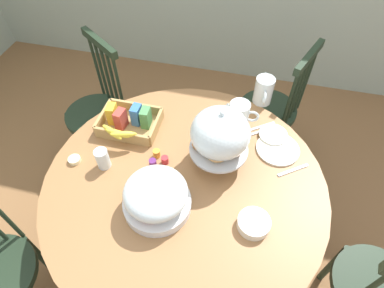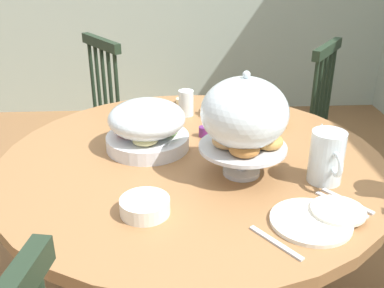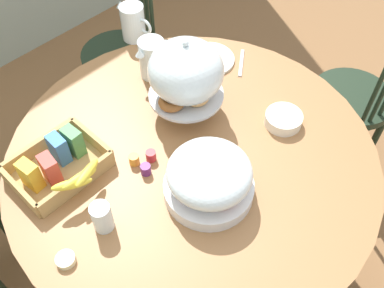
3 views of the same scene
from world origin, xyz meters
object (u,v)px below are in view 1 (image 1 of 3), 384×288
china_plate_large (278,149)px  butter_dish (75,160)px  milk_pitcher (263,91)px  orange_juice_pitcher (239,117)px  cereal_bowl (254,223)px  windsor_chair_host_seat (98,113)px  pastry_stand_with_dome (220,135)px  drinking_glass (103,159)px  china_plate_small (273,134)px  dining_table (185,201)px  fruit_platter_covered (156,196)px  windsor_chair_far_side (271,111)px  cereal_basket (128,122)px

china_plate_large → butter_dish: bearing=-162.4°
milk_pitcher → china_plate_large: milk_pitcher is taller
china_plate_large → orange_juice_pitcher: bearing=154.1°
milk_pitcher → cereal_bowl: 0.80m
windsor_chair_host_seat → milk_pitcher: size_ratio=5.16×
pastry_stand_with_dome → milk_pitcher: size_ratio=1.82×
drinking_glass → butter_dish: 0.16m
milk_pitcher → orange_juice_pitcher: bearing=-114.2°
china_plate_large → china_plate_small: size_ratio=1.47×
dining_table → butter_dish: size_ratio=22.34×
fruit_platter_covered → milk_pitcher: size_ratio=1.59×
drinking_glass → windsor_chair_host_seat: bearing=122.5°
dining_table → fruit_platter_covered: bearing=-118.2°
china_plate_large → cereal_bowl: cereal_bowl is taller
china_plate_large → cereal_bowl: bearing=-99.5°
windsor_chair_far_side → china_plate_large: 0.66m
windsor_chair_far_side → fruit_platter_covered: bearing=-114.4°
fruit_platter_covered → cereal_basket: bearing=124.8°
pastry_stand_with_dome → drinking_glass: bearing=-163.6°
china_plate_large → fruit_platter_covered: bearing=-137.7°
cereal_bowl → drinking_glass: drinking_glass is taller
windsor_chair_host_seat → orange_juice_pitcher: (0.97, -0.18, 0.36)m
china_plate_large → windsor_chair_host_seat: bearing=166.5°
cereal_basket → drinking_glass: cereal_basket is taller
china_plate_small → butter_dish: (-0.94, -0.39, -0.01)m
pastry_stand_with_dome → butter_dish: (-0.69, -0.17, -0.19)m
orange_juice_pitcher → pastry_stand_with_dome: bearing=-103.8°
windsor_chair_host_seat → china_plate_large: size_ratio=4.43×
windsor_chair_host_seat → cereal_basket: bearing=-38.5°
butter_dish → fruit_platter_covered: bearing=-16.8°
windsor_chair_host_seat → fruit_platter_covered: 1.08m
milk_pitcher → cereal_basket: milk_pitcher is taller
windsor_chair_far_side → cereal_bowl: (-0.05, -1.04, 0.31)m
windsor_chair_far_side → drinking_glass: size_ratio=8.86×
orange_juice_pitcher → cereal_basket: 0.58m
orange_juice_pitcher → drinking_glass: size_ratio=1.71×
cereal_basket → butter_dish: size_ratio=5.27×
cereal_bowl → windsor_chair_host_seat: bearing=146.7°
dining_table → china_plate_large: china_plate_large is taller
drinking_glass → butter_dish: size_ratio=1.83×
windsor_chair_host_seat → fruit_platter_covered: bearing=-46.8°
windsor_chair_far_side → butter_dish: bearing=-136.5°
dining_table → china_plate_large: bearing=35.6°
cereal_basket → drinking_glass: size_ratio=2.87×
butter_dish → drinking_glass: bearing=3.7°
dining_table → windsor_chair_far_side: bearing=66.3°
dining_table → butter_dish: 0.59m
dining_table → cereal_bowl: 0.43m
windsor_chair_far_side → milk_pitcher: 0.44m
china_plate_large → china_plate_small: 0.09m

